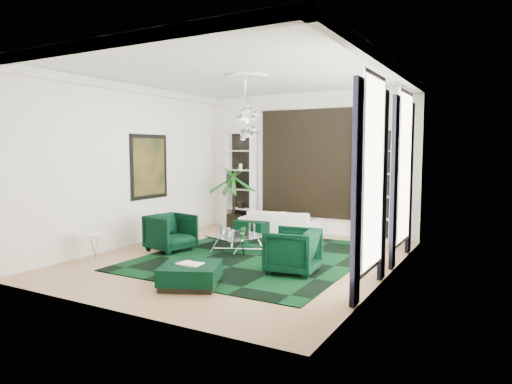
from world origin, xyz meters
The scene contains 30 objects.
floor centered at (0.00, 0.00, -0.01)m, with size 6.00×7.00×0.02m, color tan.
ceiling centered at (0.00, 0.00, 3.81)m, with size 6.00×7.00×0.02m, color white.
wall_back centered at (0.00, 3.51, 1.90)m, with size 6.00×0.02×3.80m, color white.
wall_front centered at (0.00, -3.51, 1.90)m, with size 6.00×0.02×3.80m, color white.
wall_left centered at (-3.01, 0.00, 1.90)m, with size 0.02×7.00×3.80m, color white.
wall_right centered at (3.01, 0.00, 1.90)m, with size 0.02×7.00×3.80m, color white.
crown_molding centered at (0.00, 0.00, 3.70)m, with size 6.00×7.00×0.18m, color white, non-canonical shape.
ceiling_medallion centered at (0.00, 0.30, 3.77)m, with size 0.90×0.90×0.05m, color white.
tapestry centered at (0.00, 3.46, 1.90)m, with size 2.50×0.06×2.80m, color black.
shelving_left centered at (-1.95, 3.31, 1.40)m, with size 0.90×0.38×2.80m, color white, non-canonical shape.
shelving_right centered at (1.95, 3.31, 1.40)m, with size 0.90×0.38×2.80m, color white, non-canonical shape.
painting centered at (-2.97, 0.60, 1.85)m, with size 0.04×1.30×1.60m, color black.
window_near centered at (2.99, -0.90, 1.90)m, with size 0.03×1.10×2.90m, color white.
curtain_near_a centered at (2.96, -1.68, 1.65)m, with size 0.07×0.30×3.25m, color black.
curtain_near_b centered at (2.96, -0.12, 1.65)m, with size 0.07×0.30×3.25m, color black.
window_far centered at (2.99, 1.50, 1.90)m, with size 0.03×1.10×2.90m, color white.
curtain_far_a centered at (2.96, 0.72, 1.65)m, with size 0.07×0.30×3.25m, color black.
curtain_far_b centered at (2.96, 2.28, 1.65)m, with size 0.07×0.30×3.25m, color black.
rug centered at (0.22, 0.34, 0.01)m, with size 4.20×5.00×0.02m, color black.
sofa centered at (-0.44, 2.93, 0.32)m, with size 2.21×0.86×0.65m, color white.
armchair_left centered at (-1.74, -0.12, 0.42)m, with size 0.89×0.92×0.83m, color black.
armchair_right centered at (1.42, -0.48, 0.41)m, with size 0.88×0.91×0.83m, color black.
coffee_table centered at (-0.37, 0.51, 0.19)m, with size 1.09×1.09×0.38m, color white, non-canonical shape.
ottoman_side centered at (-1.02, 2.55, 0.20)m, with size 0.90×0.90×0.40m, color black.
ottoman_front centered at (0.27, -2.04, 0.19)m, with size 0.93×0.93×0.37m, color black.
book centered at (0.27, -2.04, 0.39)m, with size 0.42×0.28×0.03m, color white.
side_table centered at (-2.55, -1.66, 0.28)m, with size 0.58×0.58×0.55m, color white.
palm centered at (-2.10, 3.15, 1.22)m, with size 1.52×1.52×2.43m, color #216521, non-canonical shape.
chandelier centered at (0.01, 0.22, 2.85)m, with size 0.82×0.82×0.74m, color white, non-canonical shape.
table_plant centered at (-0.09, 0.29, 0.50)m, with size 0.14×0.11×0.26m, color #216521.
Camera 1 is at (4.83, -8.00, 2.26)m, focal length 32.00 mm.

